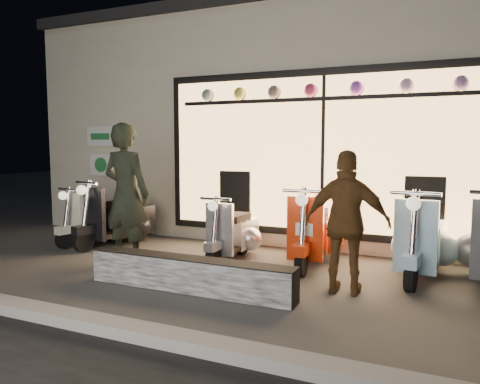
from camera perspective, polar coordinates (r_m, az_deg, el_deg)
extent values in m
plane|color=#383533|center=(6.12, -2.20, -10.38)|extent=(40.00, 40.00, 0.00)
cube|color=slate|center=(4.50, -14.14, -15.91)|extent=(40.00, 0.25, 0.12)
cube|color=beige|center=(10.58, 10.05, 7.40)|extent=(10.00, 6.00, 4.00)
cube|color=black|center=(10.84, 10.26, 18.56)|extent=(10.20, 6.20, 0.20)
cube|color=black|center=(7.46, 10.18, 4.56)|extent=(5.45, 0.06, 2.65)
cube|color=#FFBF6B|center=(7.42, 10.11, 4.56)|extent=(5.20, 0.04, 2.40)
cube|color=black|center=(7.41, 10.15, 11.14)|extent=(4.90, 0.06, 0.06)
cube|color=white|center=(9.53, -16.59, 6.50)|extent=(0.65, 0.04, 0.38)
cube|color=white|center=(9.53, -16.49, 3.20)|extent=(0.55, 0.04, 0.42)
cube|color=black|center=(5.56, -6.15, -9.96)|extent=(2.58, 0.28, 0.40)
cylinder|color=black|center=(6.54, -3.28, -7.90)|extent=(0.10, 0.31, 0.31)
cylinder|color=black|center=(7.33, 0.22, -6.38)|extent=(0.12, 0.31, 0.31)
cube|color=#A8A8AD|center=(6.63, -2.49, -4.57)|extent=(0.42, 0.08, 0.75)
cube|color=#A8A8AD|center=(7.21, -0.10, -5.03)|extent=(0.40, 0.65, 0.42)
cube|color=black|center=(7.08, -0.42, -3.13)|extent=(0.27, 0.52, 0.11)
sphere|color=#FFF2CC|center=(6.40, -3.36, -1.73)|extent=(0.14, 0.14, 0.14)
cylinder|color=black|center=(6.16, 7.45, -8.57)|extent=(0.13, 0.37, 0.36)
cylinder|color=black|center=(7.17, 9.34, -6.53)|extent=(0.15, 0.37, 0.36)
cube|color=red|center=(6.28, 7.95, -4.45)|extent=(0.49, 0.11, 0.86)
cube|color=red|center=(7.02, 9.20, -4.95)|extent=(0.49, 0.77, 0.49)
cube|color=black|center=(6.87, 9.08, -2.69)|extent=(0.34, 0.61, 0.13)
sphere|color=#FFF2CC|center=(6.00, 7.54, -0.97)|extent=(0.17, 0.17, 0.16)
cylinder|color=black|center=(7.85, -18.51, -5.68)|extent=(0.19, 0.37, 0.35)
cylinder|color=black|center=(8.45, -12.56, -4.70)|extent=(0.21, 0.37, 0.35)
cube|color=black|center=(7.90, -17.28, -2.58)|extent=(0.48, 0.19, 0.86)
cube|color=black|center=(8.35, -13.15, -3.32)|extent=(0.60, 0.82, 0.48)
cube|color=black|center=(8.24, -13.76, -1.40)|extent=(0.43, 0.64, 0.13)
sphere|color=#FFF2CC|center=(7.72, -18.78, 0.23)|extent=(0.19, 0.19, 0.16)
cylinder|color=black|center=(8.18, -20.55, -5.43)|extent=(0.16, 0.33, 0.31)
cylinder|color=black|center=(8.69, -15.34, -4.61)|extent=(0.18, 0.33, 0.31)
cube|color=beige|center=(8.22, -19.49, -2.79)|extent=(0.43, 0.16, 0.76)
cube|color=beige|center=(8.60, -15.87, -3.42)|extent=(0.53, 0.72, 0.43)
cube|color=black|center=(8.51, -16.42, -1.77)|extent=(0.37, 0.56, 0.11)
sphere|color=#FFF2CC|center=(8.07, -20.79, -0.41)|extent=(0.17, 0.17, 0.14)
cylinder|color=black|center=(5.86, 20.11, -9.60)|extent=(0.14, 0.38, 0.37)
cylinder|color=black|center=(6.91, 21.64, -7.31)|extent=(0.16, 0.38, 0.37)
cube|color=#9AC4DB|center=(5.99, 20.62, -5.12)|extent=(0.51, 0.12, 0.89)
cube|color=#9AC4DB|center=(6.75, 21.59, -5.62)|extent=(0.53, 0.80, 0.50)
cube|color=black|center=(6.59, 21.55, -3.20)|extent=(0.36, 0.64, 0.13)
sphere|color=#FFF2CC|center=(5.69, 20.39, -1.35)|extent=(0.18, 0.18, 0.16)
imported|color=black|center=(6.83, -13.70, -0.24)|extent=(0.74, 0.49, 2.01)
imported|color=brown|center=(5.45, 12.91, -3.68)|extent=(0.99, 0.47, 1.65)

